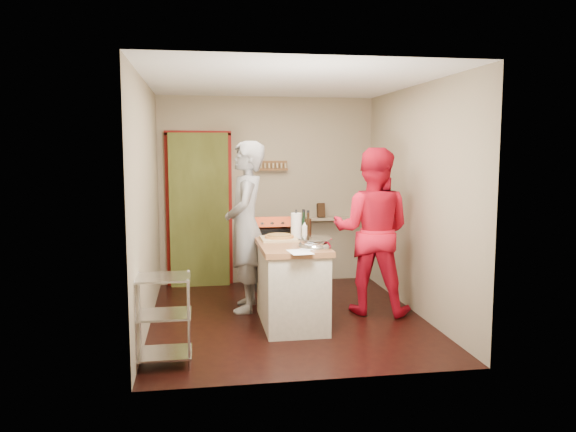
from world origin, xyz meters
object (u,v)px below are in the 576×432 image
at_px(stove, 274,254).
at_px(wire_shelving, 163,316).
at_px(person_stripe, 246,227).
at_px(person_red, 372,231).
at_px(island, 292,281).

xyz_separation_m(stove, wire_shelving, (-1.33, -2.62, -0.01)).
relative_size(stove, person_stripe, 0.51).
height_order(wire_shelving, person_stripe, person_stripe).
bearing_deg(person_red, person_stripe, 11.06).
distance_m(island, person_stripe, 0.91).
bearing_deg(island, person_red, 16.14).
relative_size(wire_shelving, person_stripe, 0.41).
bearing_deg(stove, person_stripe, -114.39).
distance_m(island, person_red, 1.13).
distance_m(person_stripe, person_red, 1.46).
xyz_separation_m(wire_shelving, person_red, (2.28, 1.26, 0.51)).
relative_size(island, person_red, 0.67).
distance_m(wire_shelving, person_red, 2.65).
distance_m(wire_shelving, island, 1.62).
height_order(stove, island, island).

